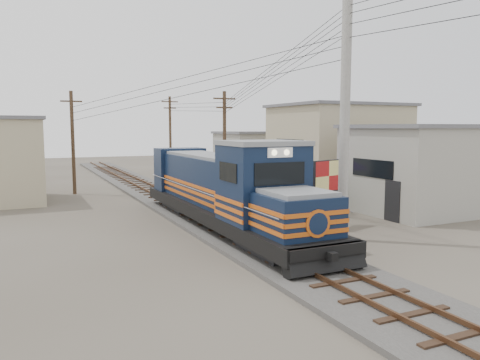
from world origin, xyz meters
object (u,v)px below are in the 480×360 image
locomotive (225,191)px  vendor (328,195)px  billboard (328,178)px  market_umbrella (310,165)px

locomotive → vendor: bearing=18.8°
billboard → locomotive: bearing=142.0°
locomotive → billboard: locomotive is taller
locomotive → billboard: bearing=-20.5°
locomotive → market_umbrella: size_ratio=5.71×
locomotive → vendor: (7.42, 2.53, -0.94)m
market_umbrella → billboard: bearing=-114.9°
billboard → vendor: billboard is taller
billboard → market_umbrella: bearing=47.6°
locomotive → market_umbrella: 7.46m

